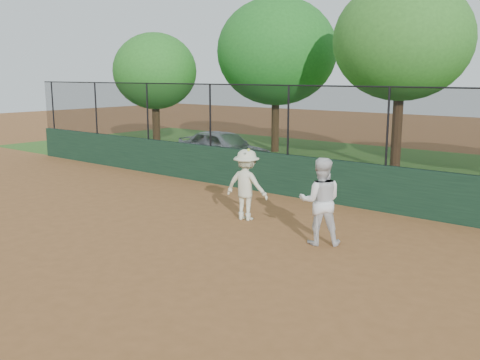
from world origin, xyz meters
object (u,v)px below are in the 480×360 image
Objects in this scene: parked_car at (223,148)px; tree_2 at (402,40)px; player_second at (320,201)px; player_main at (246,185)px; tree_1 at (276,52)px; tree_0 at (155,71)px.

parked_car is 7.53m from tree_2.
parked_car is 0.61× the size of tree_2.
player_second reaches higher than player_main.
tree_2 reaches higher than player_main.
player_main reaches higher than parked_car.
tree_1 is at bearing -84.69° from player_second.
player_main is at bearing -46.61° from player_second.
player_main is 0.33× the size of tree_0.
tree_0 is at bearing -64.06° from player_second.
player_second is at bearing -76.30° from tree_2.
tree_0 is at bearing 146.75° from player_main.
parked_car is at bearing -18.06° from tree_0.
tree_2 is at bearing 88.95° from player_main.
tree_1 is (-6.26, 10.05, 3.62)m from player_main.
tree_0 is at bearing -174.90° from tree_2.
tree_1 is at bearing 26.34° from tree_0.
tree_2 is at bearing -13.36° from tree_1.
player_second reaches higher than parked_car.
tree_0 is (-5.89, 1.92, 2.93)m from parked_car.
parked_car is 2.25× the size of player_second.
tree_1 is 1.01× the size of tree_2.
tree_0 reaches higher than parked_car.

